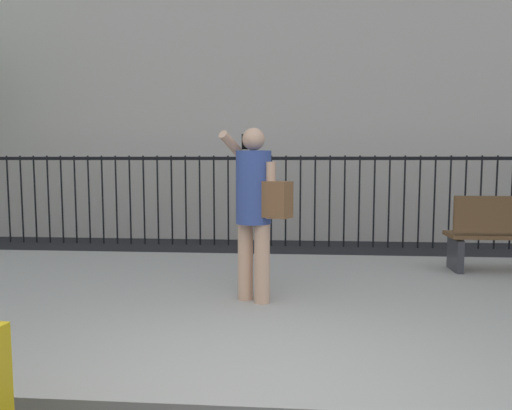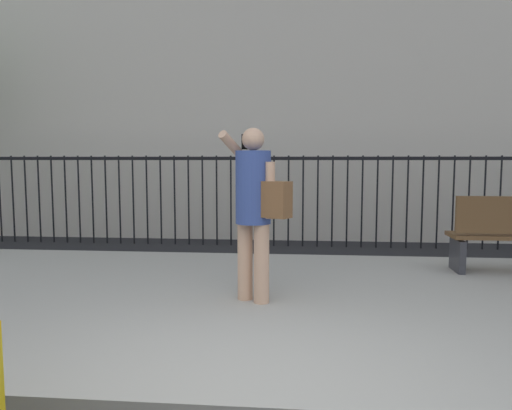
# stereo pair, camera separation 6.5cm
# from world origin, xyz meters

# --- Properties ---
(sidewalk) EXTENTS (28.00, 4.40, 0.15)m
(sidewalk) POSITION_xyz_m (0.00, 2.20, 0.07)
(sidewalk) COLOR #9E9B93
(sidewalk) RESTS_ON ground
(iron_fence) EXTENTS (12.03, 0.04, 1.60)m
(iron_fence) POSITION_xyz_m (0.00, 5.90, 1.02)
(iron_fence) COLOR black
(iron_fence) RESTS_ON ground
(pedestrian_on_phone) EXTENTS (0.72, 0.61, 1.68)m
(pedestrian_on_phone) POSITION_xyz_m (-0.10, 2.02, 1.13)
(pedestrian_on_phone) COLOR tan
(pedestrian_on_phone) RESTS_ON sidewalk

